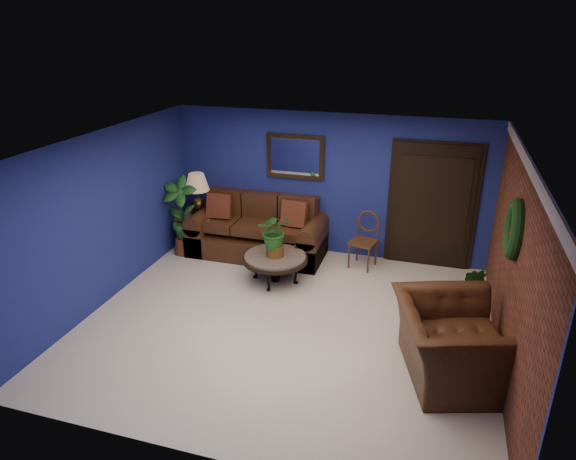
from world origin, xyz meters
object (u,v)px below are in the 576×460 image
(end_table, at_px, (199,221))
(table_lamp, at_px, (197,189))
(coffee_table, at_px, (275,259))
(armchair, at_px, (451,343))
(sofa, at_px, (259,234))
(side_chair, at_px, (365,236))

(end_table, distance_m, table_lamp, 0.62)
(coffee_table, distance_m, armchair, 3.17)
(sofa, xyz_separation_m, side_chair, (1.90, 0.03, 0.19))
(armchair, bearing_deg, table_lamp, 42.72)
(sofa, xyz_separation_m, table_lamp, (-1.14, -0.04, 0.76))
(sofa, relative_size, side_chair, 2.49)
(sofa, relative_size, table_lamp, 3.24)
(table_lamp, height_order, side_chair, table_lamp)
(sofa, relative_size, armchair, 1.72)
(coffee_table, bearing_deg, sofa, 123.07)
(side_chair, distance_m, armchair, 3.01)
(coffee_table, relative_size, side_chair, 1.09)
(side_chair, relative_size, armchair, 0.69)
(coffee_table, height_order, armchair, armchair)
(end_table, bearing_deg, table_lamp, 116.57)
(end_table, xyz_separation_m, side_chair, (3.03, 0.07, 0.05))
(end_table, relative_size, side_chair, 0.73)
(end_table, height_order, armchair, armchair)
(sofa, bearing_deg, end_table, -178.00)
(side_chair, bearing_deg, sofa, -165.50)
(end_table, xyz_separation_m, armchair, (4.45, -2.59, -0.04))
(coffee_table, relative_size, table_lamp, 1.42)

